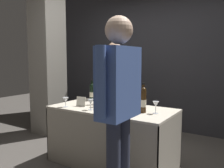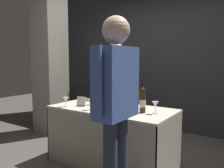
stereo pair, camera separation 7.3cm
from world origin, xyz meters
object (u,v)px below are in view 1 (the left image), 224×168
at_px(tasting_table, 112,125).
at_px(featured_wine_bottle, 97,93).
at_px(concrete_pillar, 47,49).
at_px(wine_glass_mid, 91,102).
at_px(wine_glass_near_vendor, 156,104).
at_px(vendor_presenter, 115,82).
at_px(flower_vase, 113,96).
at_px(display_bottle_0, 143,100).
at_px(wine_glass_near_taster, 66,100).
at_px(taster_foreground_right, 119,97).

bearing_deg(tasting_table, featured_wine_bottle, 165.32).
bearing_deg(concrete_pillar, wine_glass_mid, -25.76).
height_order(wine_glass_near_vendor, vendor_presenter, vendor_presenter).
xyz_separation_m(featured_wine_bottle, flower_vase, (0.26, 0.01, -0.01)).
relative_size(display_bottle_0, wine_glass_near_taster, 2.76).
xyz_separation_m(tasting_table, taster_foreground_right, (0.56, -0.77, 0.51)).
distance_m(display_bottle_0, vendor_presenter, 1.16).
bearing_deg(display_bottle_0, featured_wine_bottle, 171.31).
xyz_separation_m(wine_glass_near_vendor, flower_vase, (-0.62, 0.09, 0.03)).
height_order(featured_wine_bottle, flower_vase, flower_vase).
xyz_separation_m(display_bottle_0, wine_glass_mid, (-0.59, -0.21, -0.06)).
xyz_separation_m(display_bottle_0, vendor_presenter, (-0.87, 0.77, 0.08)).
height_order(wine_glass_near_vendor, wine_glass_near_taster, wine_glass_near_vendor).
height_order(concrete_pillar, featured_wine_bottle, concrete_pillar).
bearing_deg(wine_glass_near_vendor, tasting_table, 179.87).
relative_size(wine_glass_near_vendor, vendor_presenter, 0.09).
height_order(tasting_table, vendor_presenter, vendor_presenter).
relative_size(featured_wine_bottle, wine_glass_near_taster, 2.74).
bearing_deg(flower_vase, wine_glass_near_taster, -143.04).
bearing_deg(vendor_presenter, wine_glass_near_vendor, 59.05).
bearing_deg(wine_glass_near_taster, featured_wine_bottle, 56.90).
bearing_deg(taster_foreground_right, wine_glass_mid, 53.11).
bearing_deg(tasting_table, taster_foreground_right, -53.89).
bearing_deg(wine_glass_near_vendor, display_bottle_0, -165.80).
relative_size(tasting_table, flower_vase, 3.78).
distance_m(tasting_table, flower_vase, 0.37).
bearing_deg(display_bottle_0, wine_glass_mid, -160.38).
bearing_deg(wine_glass_near_vendor, flower_vase, 171.94).
bearing_deg(display_bottle_0, wine_glass_near_vendor, 14.20).
xyz_separation_m(wine_glass_near_taster, vendor_presenter, (0.10, 1.01, 0.14)).
bearing_deg(concrete_pillar, wine_glass_near_vendor, -12.45).
xyz_separation_m(tasting_table, vendor_presenter, (-0.42, 0.73, 0.45)).
bearing_deg(wine_glass_near_taster, wine_glass_mid, 5.26).
bearing_deg(wine_glass_near_vendor, concrete_pillar, 167.55).
distance_m(featured_wine_bottle, wine_glass_near_vendor, 0.88).
distance_m(tasting_table, wine_glass_near_vendor, 0.67).
relative_size(wine_glass_near_vendor, flower_vase, 0.34).
bearing_deg(display_bottle_0, wine_glass_near_taster, -165.78).
relative_size(tasting_table, wine_glass_mid, 11.90).
height_order(wine_glass_near_taster, vendor_presenter, vendor_presenter).
distance_m(display_bottle_0, wine_glass_near_vendor, 0.15).
xyz_separation_m(display_bottle_0, wine_glass_near_taster, (-0.97, -0.25, -0.06)).
xyz_separation_m(wine_glass_near_vendor, wine_glass_near_taster, (-1.11, -0.28, -0.01)).
distance_m(concrete_pillar, wine_glass_mid, 1.86).
relative_size(tasting_table, featured_wine_bottle, 4.55).
height_order(vendor_presenter, taster_foreground_right, taster_foreground_right).
xyz_separation_m(tasting_table, wine_glass_near_taster, (-0.52, -0.28, 0.31)).
xyz_separation_m(featured_wine_bottle, wine_glass_near_taster, (-0.23, -0.36, -0.06)).
relative_size(wine_glass_mid, taster_foreground_right, 0.08).
height_order(concrete_pillar, tasting_table, concrete_pillar).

